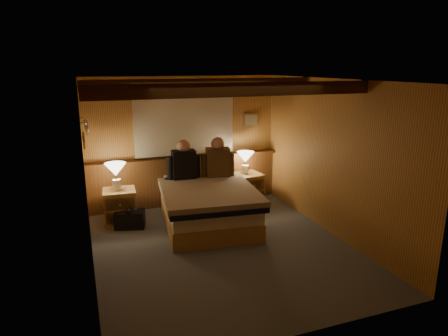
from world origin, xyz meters
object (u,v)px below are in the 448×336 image
bed (208,205)px  person_right (218,160)px  person_left (184,162)px  nightstand_left (120,206)px  lamp_right (245,158)px  nightstand_right (247,188)px  duffel_bag (130,219)px  lamp_left (116,171)px

bed → person_right: (0.39, 0.60, 0.61)m
person_left → person_right: 0.61m
nightstand_left → lamp_right: 2.46m
person_left → nightstand_right: bearing=9.1°
nightstand_left → lamp_right: (2.38, 0.23, 0.59)m
person_left → duffel_bag: size_ratio=1.35×
bed → lamp_left: 1.62m
person_right → bed: bearing=-111.3°
lamp_right → nightstand_left: bearing=-174.4°
person_left → person_right: bearing=-2.2°
lamp_left → person_right: size_ratio=0.62×
person_left → person_right: (0.61, -0.06, 0.01)m
lamp_right → duffel_bag: lamp_right is taller
lamp_left → duffel_bag: (0.15, -0.31, -0.75)m
bed → lamp_right: size_ratio=4.84×
nightstand_right → person_right: bearing=-173.5°
lamp_right → person_right: (-0.64, -0.23, 0.07)m
duffel_bag → bed: bearing=0.6°
lamp_left → duffel_bag: lamp_left is taller
nightstand_right → lamp_left: size_ratio=1.30×
lamp_right → person_left: (-1.24, -0.16, 0.06)m
lamp_left → lamp_right: 2.42m
bed → nightstand_left: (-1.36, 0.59, -0.05)m
lamp_right → duffel_bag: (-2.26, -0.50, -0.73)m
nightstand_left → duffel_bag: (0.12, -0.27, -0.14)m
lamp_left → person_left: 1.17m
nightstand_left → duffel_bag: size_ratio=1.08×
person_right → lamp_left: bearing=-169.5°
person_left → person_right: person_right is taller
lamp_left → person_right: 1.78m
lamp_left → person_right: bearing=-0.9°
bed → person_left: bearing=114.9°
nightstand_right → lamp_right: (-0.03, 0.04, 0.59)m
lamp_left → lamp_right: (2.41, 0.20, -0.02)m
nightstand_right → lamp_left: 2.52m
bed → nightstand_left: size_ratio=3.56×
nightstand_left → duffel_bag: 0.33m
bed → lamp_right: bearing=45.3°
bed → nightstand_right: bearing=42.9°
bed → person_right: size_ratio=2.79×
bed → lamp_left: (-1.39, 0.63, 0.56)m
person_left → lamp_left: bearing=-174.4°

